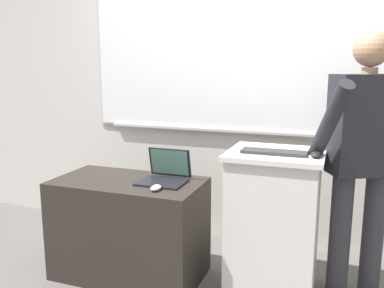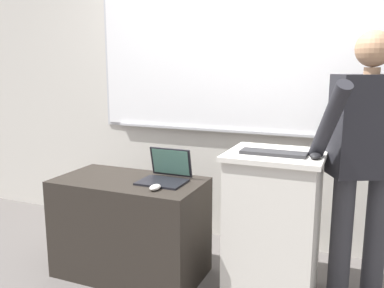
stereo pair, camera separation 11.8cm
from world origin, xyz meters
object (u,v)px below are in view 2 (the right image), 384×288
at_px(lectern_podium, 273,224).
at_px(wireless_keyboard, 273,153).
at_px(person_presenter, 365,152).
at_px(laptop, 166,172).
at_px(computer_mouse_by_keyboard, 315,156).
at_px(side_desk, 131,227).
at_px(computer_mouse_by_laptop, 155,187).

relative_size(lectern_podium, wireless_keyboard, 2.41).
height_order(lectern_podium, person_presenter, person_presenter).
xyz_separation_m(laptop, wireless_keyboard, (0.71, -0.01, 0.20)).
bearing_deg(lectern_podium, computer_mouse_by_keyboard, -19.41).
xyz_separation_m(laptop, computer_mouse_by_keyboard, (0.95, -0.03, 0.20)).
relative_size(lectern_podium, side_desk, 0.92).
bearing_deg(laptop, computer_mouse_by_keyboard, -1.98).
height_order(side_desk, computer_mouse_by_laptop, computer_mouse_by_laptop).
xyz_separation_m(side_desk, wireless_keyboard, (0.96, 0.06, 0.59)).
relative_size(side_desk, computer_mouse_by_keyboard, 10.03).
distance_m(lectern_podium, laptop, 0.77).
height_order(lectern_podium, computer_mouse_by_keyboard, computer_mouse_by_keyboard).
bearing_deg(computer_mouse_by_keyboard, person_presenter, 41.65).
bearing_deg(computer_mouse_by_laptop, laptop, 97.62).
bearing_deg(computer_mouse_by_laptop, wireless_keyboard, 16.42).
distance_m(lectern_podium, person_presenter, 0.70).
relative_size(side_desk, wireless_keyboard, 2.61).
bearing_deg(wireless_keyboard, side_desk, -176.34).
height_order(lectern_podium, side_desk, lectern_podium).
xyz_separation_m(person_presenter, computer_mouse_by_keyboard, (-0.26, -0.23, 0.00)).
bearing_deg(computer_mouse_by_keyboard, lectern_podium, 160.59).
bearing_deg(computer_mouse_by_keyboard, laptop, 178.02).
bearing_deg(person_presenter, side_desk, 163.83).
bearing_deg(person_presenter, computer_mouse_by_keyboard, -165.11).
xyz_separation_m(lectern_podium, computer_mouse_by_laptop, (-0.69, -0.27, 0.24)).
bearing_deg(computer_mouse_by_keyboard, side_desk, -177.99).
bearing_deg(lectern_podium, person_presenter, 16.40).
xyz_separation_m(person_presenter, wireless_keyboard, (-0.50, -0.21, -0.00)).
bearing_deg(side_desk, wireless_keyboard, 3.66).
bearing_deg(lectern_podium, laptop, -175.92).
bearing_deg(laptop, side_desk, -162.94).
xyz_separation_m(person_presenter, computer_mouse_by_laptop, (-1.18, -0.41, -0.24)).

